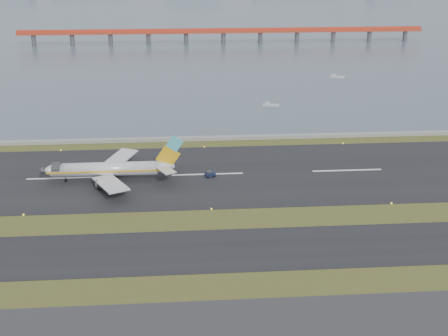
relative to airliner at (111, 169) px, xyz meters
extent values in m
plane|color=#3C4D1B|center=(26.26, -27.37, -3.46)|extent=(1000.00, 1000.00, 0.00)
cube|color=black|center=(26.26, -39.37, -3.41)|extent=(1000.00, 18.00, 0.10)
cube|color=black|center=(26.26, 2.63, -3.41)|extent=(1000.00, 45.00, 0.10)
cube|color=gray|center=(26.26, 32.63, -2.96)|extent=(1000.00, 2.50, 1.00)
cube|color=#495C69|center=(26.26, 432.63, -3.46)|extent=(1400.00, 800.00, 1.30)
cube|color=red|center=(46.26, 222.63, 4.04)|extent=(260.00, 5.00, 1.60)
cube|color=red|center=(46.26, 222.63, 5.54)|extent=(260.00, 0.40, 1.40)
cylinder|color=#4C4C51|center=(-49.74, 222.63, -0.46)|extent=(2.80, 2.80, 7.00)
cylinder|color=#4C4C51|center=(46.26, 222.63, -0.46)|extent=(2.80, 2.80, 7.00)
cylinder|color=#4C4C51|center=(142.26, 222.63, -0.46)|extent=(2.80, 2.80, 7.00)
cylinder|color=silver|center=(-1.50, 0.00, 0.04)|extent=(28.00, 3.80, 3.80)
cone|color=silver|center=(-17.10, 0.00, 0.04)|extent=(3.20, 3.80, 3.80)
cone|color=silver|center=(14.70, 0.00, 0.34)|extent=(5.00, 3.80, 3.80)
cube|color=gold|center=(-1.50, -1.92, 0.04)|extent=(31.00, 0.06, 0.45)
cube|color=gold|center=(-1.50, 1.92, 0.04)|extent=(31.00, 0.06, 0.45)
cube|color=silver|center=(0.70, -8.50, -0.66)|extent=(11.31, 15.89, 1.66)
cube|color=silver|center=(0.70, 8.50, -0.66)|extent=(11.31, 15.89, 1.66)
cylinder|color=#36363B|center=(-1.00, -6.00, -1.86)|extent=(4.20, 2.10, 2.10)
cylinder|color=#36363B|center=(-1.00, 6.00, -1.86)|extent=(4.20, 2.10, 2.10)
cube|color=gold|center=(15.50, 0.00, 3.24)|extent=(6.80, 0.35, 6.85)
cube|color=#4BBFD4|center=(17.40, 0.00, 6.94)|extent=(4.85, 0.37, 4.90)
cube|color=silver|center=(15.00, -3.80, 0.84)|extent=(5.64, 6.80, 0.22)
cube|color=silver|center=(15.00, 3.80, 0.84)|extent=(5.64, 6.80, 0.22)
cylinder|color=black|center=(-12.50, 0.00, -3.01)|extent=(0.80, 0.28, 0.80)
cylinder|color=black|center=(0.00, -2.80, -2.91)|extent=(1.00, 0.38, 1.00)
cylinder|color=black|center=(0.00, 2.80, -2.91)|extent=(1.00, 0.38, 1.00)
cube|color=#131B36|center=(26.95, 0.76, -2.68)|extent=(3.08, 2.24, 1.04)
cube|color=#36363B|center=(26.62, 0.66, -1.99)|extent=(1.51, 1.57, 0.60)
cylinder|color=black|center=(26.22, -0.17, -3.16)|extent=(0.65, 0.41, 0.60)
cylinder|color=black|center=(25.85, 1.16, -3.16)|extent=(0.65, 0.41, 0.60)
cylinder|color=black|center=(28.05, 0.35, -3.16)|extent=(0.65, 0.41, 0.60)
cylinder|color=black|center=(27.68, 1.68, -3.16)|extent=(0.65, 0.41, 0.60)
cube|color=#B9B9BD|center=(54.66, 71.80, -3.09)|extent=(6.80, 3.69, 0.83)
cube|color=#B9B9BD|center=(53.32, 72.17, -2.35)|extent=(2.18, 1.92, 0.83)
cube|color=#B9B9BD|center=(94.04, 119.54, -3.05)|extent=(7.50, 4.76, 0.92)
cube|color=#B9B9BD|center=(92.61, 120.11, -2.23)|extent=(2.51, 2.28, 0.92)
camera|label=1|loc=(20.51, -143.03, 57.20)|focal=45.00mm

